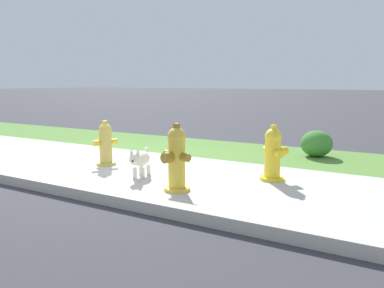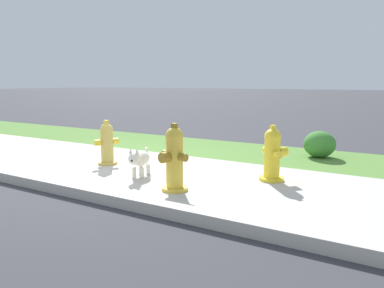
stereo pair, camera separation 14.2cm
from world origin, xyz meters
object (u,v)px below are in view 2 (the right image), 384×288
Objects in this scene: small_white_dog at (140,159)px; shrub_bush_far_verge at (320,144)px; fire_hydrant_at_driveway at (272,155)px; fire_hydrant_near_corner at (107,144)px; fire_hydrant_across_street at (174,159)px.

shrub_bush_far_verge is at bearing 130.72° from small_white_dog.
fire_hydrant_at_driveway reaches higher than small_white_dog.
fire_hydrant_near_corner is at bearing -126.17° from small_white_dog.
shrub_bush_far_verge is (2.65, 2.24, -0.10)m from fire_hydrant_near_corner.
fire_hydrant_across_street is at bearing -87.02° from fire_hydrant_at_driveway.
fire_hydrant_near_corner is at bearing -6.83° from fire_hydrant_across_street.
fire_hydrant_at_driveway is at bearing -114.65° from fire_hydrant_across_street.
small_white_dog is 3.11m from shrub_bush_far_verge.
fire_hydrant_across_street is at bearing -85.98° from fire_hydrant_near_corner.
shrub_bush_far_verge reaches higher than small_white_dog.
small_white_dog is at bearing -123.84° from shrub_bush_far_verge.
fire_hydrant_at_driveway is 1.72m from small_white_dog.
fire_hydrant_across_street is at bearing -109.00° from shrub_bush_far_verge.
fire_hydrant_across_street is 3.05m from shrub_bush_far_verge.
fire_hydrant_across_street is 1.51× the size of shrub_bush_far_verge.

